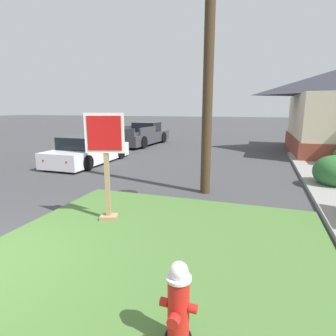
{
  "coord_description": "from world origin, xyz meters",
  "views": [
    {
      "loc": [
        4.05,
        -2.69,
        2.44
      ],
      "look_at": [
        2.11,
        3.08,
        1.12
      ],
      "focal_mm": 29.64,
      "sensor_mm": 36.0,
      "label": 1
    }
  ],
  "objects_px": {
    "fire_hydrant": "(178,306)",
    "pickup_truck_charcoal": "(143,136)",
    "manhole_cover": "(126,193)",
    "utility_pole": "(210,8)",
    "parked_sedan_white": "(88,151)",
    "stop_sign": "(106,167)"
  },
  "relations": [
    {
      "from": "fire_hydrant",
      "to": "pickup_truck_charcoal",
      "type": "relative_size",
      "value": 0.17
    },
    {
      "from": "manhole_cover",
      "to": "utility_pole",
      "type": "height_order",
      "value": "utility_pole"
    },
    {
      "from": "fire_hydrant",
      "to": "utility_pole",
      "type": "bearing_deg",
      "value": 98.21
    },
    {
      "from": "manhole_cover",
      "to": "parked_sedan_white",
      "type": "height_order",
      "value": "parked_sedan_white"
    },
    {
      "from": "pickup_truck_charcoal",
      "to": "utility_pole",
      "type": "height_order",
      "value": "utility_pole"
    },
    {
      "from": "parked_sedan_white",
      "to": "stop_sign",
      "type": "bearing_deg",
      "value": -52.43
    },
    {
      "from": "stop_sign",
      "to": "pickup_truck_charcoal",
      "type": "xyz_separation_m",
      "value": [
        -4.63,
        12.44,
        -0.61
      ]
    },
    {
      "from": "parked_sedan_white",
      "to": "utility_pole",
      "type": "xyz_separation_m",
      "value": [
        5.89,
        -2.8,
        4.42
      ]
    },
    {
      "from": "pickup_truck_charcoal",
      "to": "utility_pole",
      "type": "xyz_separation_m",
      "value": [
        6.19,
        -9.61,
        4.34
      ]
    },
    {
      "from": "manhole_cover",
      "to": "utility_pole",
      "type": "relative_size",
      "value": 0.07
    },
    {
      "from": "parked_sedan_white",
      "to": "pickup_truck_charcoal",
      "type": "distance_m",
      "value": 6.82
    },
    {
      "from": "fire_hydrant",
      "to": "parked_sedan_white",
      "type": "bearing_deg",
      "value": 128.93
    },
    {
      "from": "stop_sign",
      "to": "parked_sedan_white",
      "type": "xyz_separation_m",
      "value": [
        -4.33,
        5.62,
        -0.69
      ]
    },
    {
      "from": "stop_sign",
      "to": "parked_sedan_white",
      "type": "bearing_deg",
      "value": 127.57
    },
    {
      "from": "manhole_cover",
      "to": "pickup_truck_charcoal",
      "type": "xyz_separation_m",
      "value": [
        -4.02,
        10.45,
        0.61
      ]
    },
    {
      "from": "stop_sign",
      "to": "parked_sedan_white",
      "type": "distance_m",
      "value": 7.13
    },
    {
      "from": "manhole_cover",
      "to": "stop_sign",
      "type": "bearing_deg",
      "value": -73.04
    },
    {
      "from": "stop_sign",
      "to": "utility_pole",
      "type": "height_order",
      "value": "utility_pole"
    },
    {
      "from": "fire_hydrant",
      "to": "stop_sign",
      "type": "height_order",
      "value": "stop_sign"
    },
    {
      "from": "manhole_cover",
      "to": "pickup_truck_charcoal",
      "type": "relative_size",
      "value": 0.13
    },
    {
      "from": "parked_sedan_white",
      "to": "utility_pole",
      "type": "relative_size",
      "value": 0.48
    },
    {
      "from": "fire_hydrant",
      "to": "manhole_cover",
      "type": "xyz_separation_m",
      "value": [
        -2.96,
        4.64,
        -0.5
      ]
    }
  ]
}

